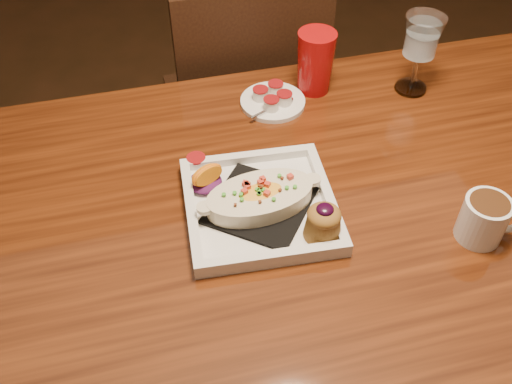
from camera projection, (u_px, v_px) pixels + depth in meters
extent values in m
plane|color=#311D10|center=(299.00, 379.00, 1.63)|extent=(7.00, 7.00, 0.00)
cube|color=#692D0F|center=(320.00, 205.00, 1.11)|extent=(1.50, 0.90, 0.04)
cylinder|color=black|center=(23.00, 249.00, 1.51)|extent=(0.07, 0.07, 0.71)
cylinder|color=black|center=(478.00, 163.00, 1.74)|extent=(0.07, 0.07, 0.71)
cube|color=black|center=(240.00, 108.00, 1.78)|extent=(0.42, 0.42, 0.04)
cylinder|color=black|center=(275.00, 123.00, 2.09)|extent=(0.04, 0.04, 0.45)
cylinder|color=black|center=(184.00, 138.00, 2.03)|extent=(0.04, 0.04, 0.45)
cylinder|color=black|center=(304.00, 186.00, 1.86)|extent=(0.04, 0.04, 0.45)
cylinder|color=black|center=(201.00, 205.00, 1.80)|extent=(0.04, 0.04, 0.45)
cube|color=black|center=(255.00, 74.00, 1.47)|extent=(0.40, 0.03, 0.46)
cube|color=white|center=(260.00, 208.00, 1.06)|extent=(0.29, 0.29, 0.01)
cube|color=black|center=(260.00, 205.00, 1.06)|extent=(0.24, 0.24, 0.01)
ellipsoid|color=yellow|center=(260.00, 197.00, 1.04)|extent=(0.18, 0.11, 0.03)
ellipsoid|color=#4F1249|center=(205.00, 182.00, 1.09)|extent=(0.07, 0.07, 0.02)
cone|color=#966326|center=(323.00, 225.00, 0.99)|extent=(0.07, 0.07, 0.05)
ellipsoid|color=#966326|center=(324.00, 215.00, 0.98)|extent=(0.06, 0.06, 0.03)
ellipsoid|color=black|center=(325.00, 209.00, 0.97)|extent=(0.03, 0.03, 0.01)
cylinder|color=white|center=(483.00, 219.00, 1.00)|extent=(0.08, 0.08, 0.09)
cylinder|color=#391F0F|center=(489.00, 206.00, 0.97)|extent=(0.07, 0.07, 0.02)
torus|color=white|center=(508.00, 220.00, 0.99)|extent=(0.06, 0.03, 0.06)
cylinder|color=silver|center=(410.00, 88.00, 1.34)|extent=(0.07, 0.07, 0.01)
cylinder|color=silver|center=(414.00, 72.00, 1.31)|extent=(0.01, 0.01, 0.08)
cone|color=silver|center=(422.00, 37.00, 1.24)|extent=(0.09, 0.09, 0.10)
cylinder|color=white|center=(273.00, 102.00, 1.30)|extent=(0.15, 0.15, 0.01)
cylinder|color=silver|center=(260.00, 94.00, 1.29)|extent=(0.03, 0.03, 0.03)
cylinder|color=maroon|center=(260.00, 89.00, 1.28)|extent=(0.04, 0.04, 0.00)
cylinder|color=silver|center=(275.00, 89.00, 1.30)|extent=(0.03, 0.03, 0.03)
cylinder|color=maroon|center=(276.00, 84.00, 1.29)|extent=(0.04, 0.04, 0.00)
cylinder|color=silver|center=(284.00, 99.00, 1.27)|extent=(0.03, 0.03, 0.03)
cylinder|color=maroon|center=(284.00, 94.00, 1.27)|extent=(0.04, 0.04, 0.00)
cylinder|color=silver|center=(271.00, 104.00, 1.26)|extent=(0.03, 0.03, 0.03)
cylinder|color=maroon|center=(271.00, 99.00, 1.25)|extent=(0.04, 0.04, 0.00)
cylinder|color=silver|center=(197.00, 163.00, 1.14)|extent=(0.04, 0.04, 0.03)
cylinder|color=maroon|center=(196.00, 158.00, 1.13)|extent=(0.04, 0.04, 0.00)
cone|color=#AC0C0D|center=(315.00, 62.00, 1.29)|extent=(0.09, 0.09, 0.15)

